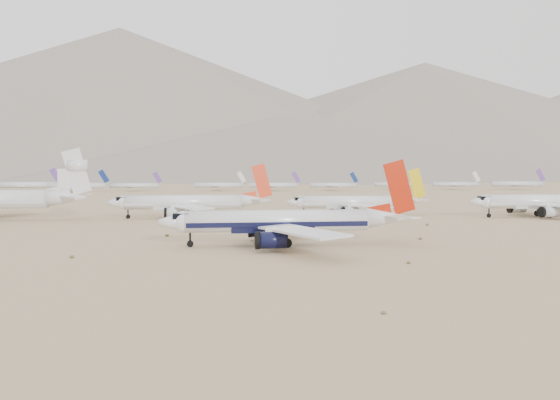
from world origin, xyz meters
The scene contains 9 objects.
ground centered at (0.00, 0.00, 0.00)m, with size 7000.00×7000.00×0.00m, color #998059.
main_airliner centered at (-5.28, -3.92, 4.74)m, with size 48.81×47.68×17.23m.
row2_navy_widebody centered at (86.95, 52.70, 4.86)m, with size 48.97×47.88×17.42m.
row2_gold_tail centered at (27.45, 65.16, 4.45)m, with size 44.74×43.76×15.93m.
row2_orange_tail centered at (-26.92, 62.94, 4.86)m, with size 48.57×47.52×17.33m.
distant_storage_row centered at (-15.82, 307.70, 4.41)m, with size 531.25×57.32×15.34m.
mountain_range centered at (70.18, 1648.01, 190.32)m, with size 7354.00×3024.00×470.00m.
foothills centered at (526.68, 1100.00, 67.15)m, with size 4637.50×1395.00×155.00m.
desert_scrub centered at (3.05, -31.05, 0.29)m, with size 261.14×121.67×0.67m.
Camera 1 is at (-20.77, -110.78, 14.72)m, focal length 35.00 mm.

